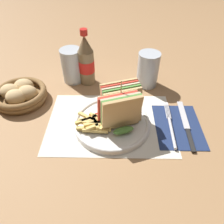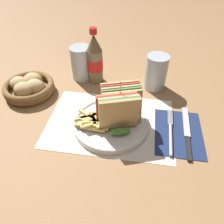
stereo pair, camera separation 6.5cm
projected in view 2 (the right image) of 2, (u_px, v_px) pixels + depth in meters
The scene contains 13 objects.
ground_plane at pixel (116, 126), 0.67m from camera, with size 4.00×4.00×0.00m, color #9E754C.
placemat at pixel (110, 122), 0.68m from camera, with size 0.39×0.27×0.00m.
plate_main at pixel (111, 124), 0.66m from camera, with size 0.23×0.23×0.02m.
club_sandwich at pixel (120, 108), 0.62m from camera, with size 0.13×0.13×0.15m.
fries_pile at pixel (93, 121), 0.64m from camera, with size 0.11×0.08×0.02m.
ketchup_blob at pixel (97, 115), 0.66m from camera, with size 0.04×0.03×0.01m.
napkin at pixel (178, 131), 0.65m from camera, with size 0.14×0.19×0.00m.
fork at pixel (171, 134), 0.63m from camera, with size 0.02×0.20×0.01m.
knife at pixel (187, 132), 0.64m from camera, with size 0.02×0.21×0.00m.
coke_bottle_near at pixel (95, 60), 0.79m from camera, with size 0.06×0.06×0.21m.
glass_near at pixel (156, 74), 0.78m from camera, with size 0.08×0.08×0.13m.
glass_far at pixel (82, 65), 0.83m from camera, with size 0.08×0.08×0.13m.
bread_basket at pixel (29, 87), 0.77m from camera, with size 0.18×0.18×0.06m.
Camera 2 is at (0.06, -0.46, 0.48)m, focal length 35.00 mm.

